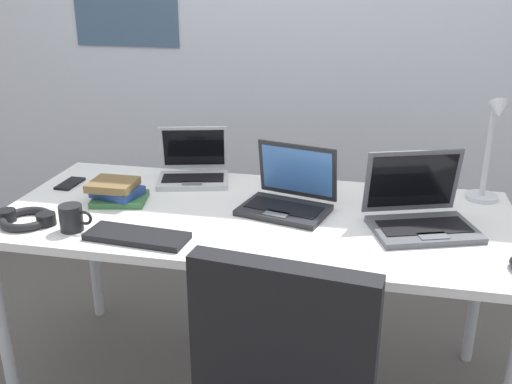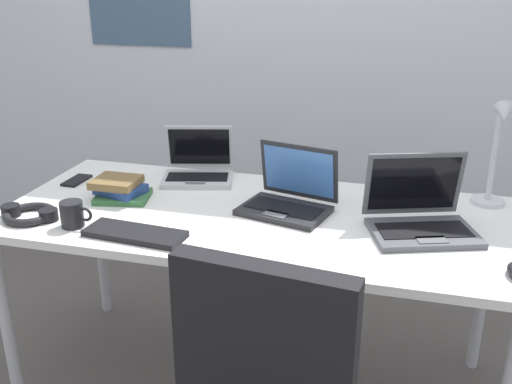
# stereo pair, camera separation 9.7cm
# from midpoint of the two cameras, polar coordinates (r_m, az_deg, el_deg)

# --- Properties ---
(ground_plane) EXTENTS (12.00, 12.00, 0.00)m
(ground_plane) POSITION_cam_midpoint_polar(r_m,az_deg,el_deg) (2.45, 1.20, -18.19)
(ground_plane) COLOR #56514C
(wall_back) EXTENTS (6.00, 0.13, 2.60)m
(wall_back) POSITION_cam_midpoint_polar(r_m,az_deg,el_deg) (2.99, 6.60, 16.10)
(wall_back) COLOR silver
(wall_back) RESTS_ON ground_plane
(desk) EXTENTS (1.80, 0.80, 0.74)m
(desk) POSITION_cam_midpoint_polar(r_m,az_deg,el_deg) (2.09, 1.34, -3.52)
(desk) COLOR white
(desk) RESTS_ON ground_plane
(desk_lamp) EXTENTS (0.12, 0.18, 0.40)m
(desk_lamp) POSITION_cam_midpoint_polar(r_m,az_deg,el_deg) (2.24, 23.54, 3.35)
(desk_lamp) COLOR silver
(desk_lamp) RESTS_ON desk
(laptop_far_corner) EXTENTS (0.33, 0.30, 0.21)m
(laptop_far_corner) POSITION_cam_midpoint_polar(r_m,az_deg,el_deg) (2.39, -4.52, 2.25)
(laptop_far_corner) COLOR #B7BABC
(laptop_far_corner) RESTS_ON desk
(laptop_front_left) EXTENTS (0.40, 0.36, 0.25)m
(laptop_front_left) POSITION_cam_midpoint_polar(r_m,az_deg,el_deg) (2.00, 17.10, -2.38)
(laptop_front_left) COLOR #515459
(laptop_front_left) RESTS_ON desk
(laptop_near_mouse) EXTENTS (0.35, 0.31, 0.22)m
(laptop_near_mouse) POSITION_cam_midpoint_polar(r_m,az_deg,el_deg) (2.08, 4.54, -0.60)
(laptop_near_mouse) COLOR #232326
(laptop_near_mouse) RESTS_ON desk
(external_keyboard) EXTENTS (0.34, 0.15, 0.02)m
(external_keyboard) POSITION_cam_midpoint_polar(r_m,az_deg,el_deg) (1.92, -10.31, -4.03)
(external_keyboard) COLOR black
(external_keyboard) RESTS_ON desk
(cell_phone) EXTENTS (0.07, 0.14, 0.01)m
(cell_phone) POSITION_cam_midpoint_polar(r_m,az_deg,el_deg) (2.46, -16.04, 1.09)
(cell_phone) COLOR black
(cell_phone) RESTS_ON desk
(headphones) EXTENTS (0.21, 0.18, 0.04)m
(headphones) POSITION_cam_midpoint_polar(r_m,az_deg,el_deg) (2.15, -20.03, -2.04)
(headphones) COLOR black
(headphones) RESTS_ON desk
(book_stack) EXTENTS (0.22, 0.19, 0.08)m
(book_stack) POSITION_cam_midpoint_polar(r_m,az_deg,el_deg) (2.23, -11.93, 0.26)
(book_stack) COLOR #336638
(book_stack) RESTS_ON desk
(coffee_mug) EXTENTS (0.11, 0.08, 0.09)m
(coffee_mug) POSITION_cam_midpoint_polar(r_m,az_deg,el_deg) (2.02, -16.17, -2.10)
(coffee_mug) COLOR black
(coffee_mug) RESTS_ON desk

